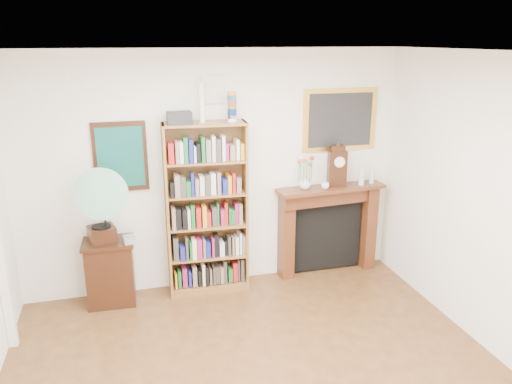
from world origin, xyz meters
TOP-DOWN VIEW (x-y plane):
  - room at (0.00, 0.00)m, footprint 4.51×5.01m
  - teal_poster at (-1.05, 2.48)m, footprint 0.58×0.04m
  - small_picture at (0.00, 2.48)m, footprint 0.26×0.04m
  - gilt_painting at (1.55, 2.48)m, footprint 0.95×0.04m
  - bookshelf at (-0.14, 2.31)m, footprint 0.95×0.39m
  - side_cabinet at (-1.26, 2.28)m, footprint 0.57×0.43m
  - fireplace at (1.41, 2.40)m, footprint 1.39×0.42m
  - gramophone at (-1.31, 2.15)m, footprint 0.69×0.79m
  - cd_stack at (-1.03, 2.17)m, footprint 0.14×0.14m
  - mantel_clock at (1.49, 2.35)m, footprint 0.23×0.16m
  - flower_vase at (1.06, 2.33)m, footprint 0.19×0.19m
  - teacup at (1.30, 2.28)m, footprint 0.11×0.11m
  - bottle_left at (1.80, 2.31)m, footprint 0.07×0.07m
  - bottle_right at (1.96, 2.34)m, footprint 0.06×0.06m

SIDE VIEW (x-z plane):
  - side_cabinet at x=-1.26m, z-range 0.00..0.76m
  - fireplace at x=1.41m, z-range 0.10..1.26m
  - cd_stack at x=-1.03m, z-range 0.76..0.84m
  - bookshelf at x=-0.14m, z-range -0.03..2.29m
  - teacup at x=1.30m, z-range 1.16..1.23m
  - flower_vase at x=1.06m, z-range 1.16..1.31m
  - bottle_right at x=1.96m, z-range 1.16..1.36m
  - gramophone at x=-1.31m, z-range 0.81..1.71m
  - bottle_left at x=1.80m, z-range 1.16..1.40m
  - room at x=0.00m, z-range -0.01..2.81m
  - mantel_clock at x=1.49m, z-range 1.15..1.65m
  - teal_poster at x=-1.05m, z-range 1.26..2.04m
  - gilt_painting at x=1.55m, z-range 1.58..2.33m
  - small_picture at x=0.00m, z-range 2.20..2.50m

